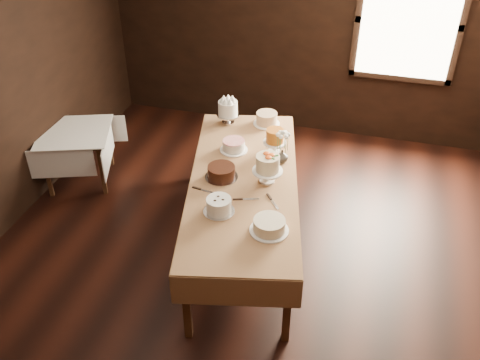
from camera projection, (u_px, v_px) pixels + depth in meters
The scene contains 19 objects.
floor at pixel (234, 271), 5.16m from camera, with size 5.00×6.00×0.01m, color black.
wall_back at pixel (300, 29), 6.72m from camera, with size 5.00×0.02×2.80m, color black.
window at pixel (409, 24), 6.27m from camera, with size 1.10×0.05×1.30m, color #FFEABF.
display_table at pixel (243, 185), 5.08m from camera, with size 1.55×2.73×0.80m.
side_table at pixel (75, 137), 6.10m from camera, with size 1.01×1.01×0.66m.
cake_meringue at pixel (228, 113), 5.88m from camera, with size 0.30×0.30×0.27m.
cake_speckled at pixel (267, 119), 5.89m from camera, with size 0.29×0.29×0.14m.
cake_lattice at pixel (234, 146), 5.45m from camera, with size 0.29×0.29×0.11m.
cake_caramel at pixel (275, 142), 5.38m from camera, with size 0.24×0.24×0.27m.
cake_chocolate at pixel (221, 172), 5.04m from camera, with size 0.32×0.32×0.12m.
cake_flowers at pixel (267, 170), 4.95m from camera, with size 0.29×0.29×0.29m.
cake_swirl at pixel (219, 206), 4.60m from camera, with size 0.28×0.28×0.14m.
cake_cream at pixel (269, 226), 4.40m from camera, with size 0.38×0.38×0.12m.
cake_server_a at pixel (251, 199), 4.79m from camera, with size 0.24×0.03×0.01m, color silver.
cake_server_b at pixel (275, 204), 4.72m from camera, with size 0.24×0.03×0.01m, color silver.
cake_server_d at pixel (277, 164), 5.26m from camera, with size 0.24×0.03×0.01m, color silver.
cake_server_e at pixel (208, 191), 4.88m from camera, with size 0.24×0.03×0.01m, color silver.
flower_vase at pixel (282, 156), 5.27m from camera, with size 0.12×0.12×0.13m, color #2D2823.
flower_bouquet at pixel (283, 140), 5.16m from camera, with size 0.14×0.14×0.20m, color white, non-canonical shape.
Camera 1 is at (1.06, -3.56, 3.69)m, focal length 39.81 mm.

